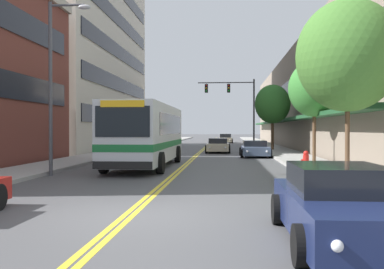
{
  "coord_description": "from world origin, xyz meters",
  "views": [
    {
      "loc": [
        2.28,
        -9.89,
        2.02
      ],
      "look_at": [
        0.34,
        14.28,
        1.71
      ],
      "focal_mm": 40.0,
      "sensor_mm": 36.0,
      "label": 1
    }
  ],
  "objects_px": {
    "car_beige_moving_second": "(225,139)",
    "street_tree_right_far": "(273,104)",
    "fire_hydrant": "(306,160)",
    "car_dark_grey_parked_left_far": "(160,143)",
    "street_tree_right_mid": "(314,89)",
    "traffic_signal_mast": "(236,99)",
    "street_lamp_left_near": "(56,73)",
    "car_navy_parked_right_foreground": "(340,207)",
    "car_champagne_moving_lead": "(218,146)",
    "car_charcoal_parked_left_near": "(142,147)",
    "city_bus": "(148,132)",
    "street_tree_right_near": "(348,56)",
    "car_slate_blue_parked_right_mid": "(255,149)"
  },
  "relations": [
    {
      "from": "car_beige_moving_second",
      "to": "street_tree_right_mid",
      "type": "relative_size",
      "value": 0.79
    },
    {
      "from": "car_charcoal_parked_left_near",
      "to": "car_champagne_moving_lead",
      "type": "xyz_separation_m",
      "value": [
        5.84,
        4.45,
        -0.05
      ]
    },
    {
      "from": "car_champagne_moving_lead",
      "to": "traffic_signal_mast",
      "type": "xyz_separation_m",
      "value": [
        1.71,
        8.4,
        4.59
      ]
    },
    {
      "from": "car_navy_parked_right_foreground",
      "to": "car_beige_moving_second",
      "type": "relative_size",
      "value": 1.01
    },
    {
      "from": "car_charcoal_parked_left_near",
      "to": "street_tree_right_near",
      "type": "bearing_deg",
      "value": -57.51
    },
    {
      "from": "car_navy_parked_right_foreground",
      "to": "car_beige_moving_second",
      "type": "height_order",
      "value": "car_navy_parked_right_foreground"
    },
    {
      "from": "street_tree_right_near",
      "to": "car_beige_moving_second",
      "type": "bearing_deg",
      "value": 95.32
    },
    {
      "from": "car_navy_parked_right_foreground",
      "to": "street_tree_right_far",
      "type": "xyz_separation_m",
      "value": [
        2.19,
        31.65,
        3.66
      ]
    },
    {
      "from": "car_dark_grey_parked_left_far",
      "to": "car_slate_blue_parked_right_mid",
      "type": "height_order",
      "value": "car_dark_grey_parked_left_far"
    },
    {
      "from": "car_champagne_moving_lead",
      "to": "car_beige_moving_second",
      "type": "bearing_deg",
      "value": 88.67
    },
    {
      "from": "car_beige_moving_second",
      "to": "street_tree_right_far",
      "type": "relative_size",
      "value": 0.79
    },
    {
      "from": "street_tree_right_far",
      "to": "fire_hydrant",
      "type": "relative_size",
      "value": 6.83
    },
    {
      "from": "car_navy_parked_right_foreground",
      "to": "street_tree_right_mid",
      "type": "relative_size",
      "value": 0.8
    },
    {
      "from": "car_champagne_moving_lead",
      "to": "fire_hydrant",
      "type": "bearing_deg",
      "value": -75.65
    },
    {
      "from": "car_navy_parked_right_foreground",
      "to": "car_slate_blue_parked_right_mid",
      "type": "bearing_deg",
      "value": 89.82
    },
    {
      "from": "street_tree_right_mid",
      "to": "car_beige_moving_second",
      "type": "bearing_deg",
      "value": 97.99
    },
    {
      "from": "car_beige_moving_second",
      "to": "street_tree_right_far",
      "type": "height_order",
      "value": "street_tree_right_far"
    },
    {
      "from": "car_navy_parked_right_foreground",
      "to": "fire_hydrant",
      "type": "height_order",
      "value": "car_navy_parked_right_foreground"
    },
    {
      "from": "car_charcoal_parked_left_near",
      "to": "car_dark_grey_parked_left_far",
      "type": "distance_m",
      "value": 9.72
    },
    {
      "from": "city_bus",
      "to": "street_tree_right_mid",
      "type": "distance_m",
      "value": 10.13
    },
    {
      "from": "car_beige_moving_second",
      "to": "fire_hydrant",
      "type": "distance_m",
      "value": 43.23
    },
    {
      "from": "car_charcoal_parked_left_near",
      "to": "street_tree_right_far",
      "type": "bearing_deg",
      "value": 32.07
    },
    {
      "from": "city_bus",
      "to": "car_charcoal_parked_left_near",
      "type": "relative_size",
      "value": 2.42
    },
    {
      "from": "city_bus",
      "to": "car_beige_moving_second",
      "type": "height_order",
      "value": "city_bus"
    },
    {
      "from": "traffic_signal_mast",
      "to": "car_navy_parked_right_foreground",
      "type": "bearing_deg",
      "value": -88.45
    },
    {
      "from": "car_navy_parked_right_foreground",
      "to": "street_tree_right_near",
      "type": "xyz_separation_m",
      "value": [
        2.29,
        7.85,
        4.0
      ]
    },
    {
      "from": "street_lamp_left_near",
      "to": "fire_hydrant",
      "type": "bearing_deg",
      "value": 10.87
    },
    {
      "from": "car_slate_blue_parked_right_mid",
      "to": "traffic_signal_mast",
      "type": "height_order",
      "value": "traffic_signal_mast"
    },
    {
      "from": "fire_hydrant",
      "to": "car_navy_parked_right_foreground",
      "type": "bearing_deg",
      "value": -97.65
    },
    {
      "from": "fire_hydrant",
      "to": "car_slate_blue_parked_right_mid",
      "type": "bearing_deg",
      "value": 97.76
    },
    {
      "from": "street_tree_right_near",
      "to": "fire_hydrant",
      "type": "bearing_deg",
      "value": 98.35
    },
    {
      "from": "car_champagne_moving_lead",
      "to": "street_tree_right_far",
      "type": "height_order",
      "value": "street_tree_right_far"
    },
    {
      "from": "car_charcoal_parked_left_near",
      "to": "fire_hydrant",
      "type": "height_order",
      "value": "car_charcoal_parked_left_near"
    },
    {
      "from": "car_beige_moving_second",
      "to": "car_dark_grey_parked_left_far",
      "type": "bearing_deg",
      "value": -107.53
    },
    {
      "from": "car_beige_moving_second",
      "to": "car_charcoal_parked_left_near",
      "type": "bearing_deg",
      "value": -101.96
    },
    {
      "from": "car_champagne_moving_lead",
      "to": "street_tree_right_mid",
      "type": "relative_size",
      "value": 0.83
    },
    {
      "from": "car_beige_moving_second",
      "to": "city_bus",
      "type": "bearing_deg",
      "value": -95.89
    },
    {
      "from": "traffic_signal_mast",
      "to": "fire_hydrant",
      "type": "xyz_separation_m",
      "value": [
        2.67,
        -25.51,
        -4.59
      ]
    },
    {
      "from": "car_navy_parked_right_foreground",
      "to": "car_champagne_moving_lead",
      "type": "relative_size",
      "value": 0.96
    },
    {
      "from": "traffic_signal_mast",
      "to": "street_lamp_left_near",
      "type": "height_order",
      "value": "street_lamp_left_near"
    },
    {
      "from": "car_slate_blue_parked_right_mid",
      "to": "street_tree_right_near",
      "type": "relative_size",
      "value": 0.7
    },
    {
      "from": "traffic_signal_mast",
      "to": "street_lamp_left_near",
      "type": "bearing_deg",
      "value": -106.78
    },
    {
      "from": "car_champagne_moving_lead",
      "to": "car_beige_moving_second",
      "type": "xyz_separation_m",
      "value": [
        0.6,
        25.97,
        0.01
      ]
    },
    {
      "from": "car_charcoal_parked_left_near",
      "to": "street_lamp_left_near",
      "type": "distance_m",
      "value": 15.27
    },
    {
      "from": "traffic_signal_mast",
      "to": "car_slate_blue_parked_right_mid",
      "type": "bearing_deg",
      "value": -85.51
    },
    {
      "from": "street_tree_right_near",
      "to": "city_bus",
      "type": "bearing_deg",
      "value": 139.8
    },
    {
      "from": "car_charcoal_parked_left_near",
      "to": "car_champagne_moving_lead",
      "type": "distance_m",
      "value": 7.34
    },
    {
      "from": "traffic_signal_mast",
      "to": "street_tree_right_mid",
      "type": "distance_m",
      "value": 20.39
    },
    {
      "from": "street_lamp_left_near",
      "to": "street_tree_right_far",
      "type": "relative_size",
      "value": 1.27
    },
    {
      "from": "car_dark_grey_parked_left_far",
      "to": "fire_hydrant",
      "type": "distance_m",
      "value": 24.63
    }
  ]
}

